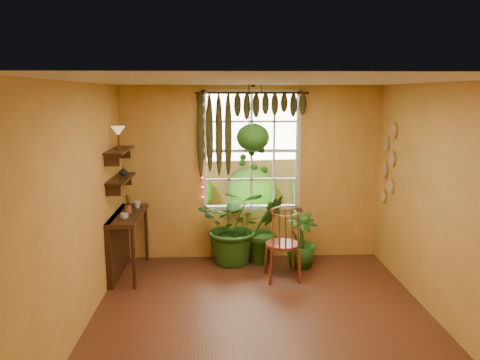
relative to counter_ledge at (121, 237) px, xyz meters
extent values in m
plane|color=#5A2E19|center=(1.91, -1.60, -0.55)|extent=(4.50, 4.50, 0.00)
plane|color=silver|center=(1.91, -1.60, 2.15)|extent=(4.50, 4.50, 0.00)
plane|color=#E5A34E|center=(1.91, 0.65, 0.80)|extent=(4.00, 0.00, 4.00)
plane|color=#E5A34E|center=(-0.09, -1.60, 0.80)|extent=(0.00, 4.50, 4.50)
plane|color=#E5A34E|center=(3.91, -1.60, 0.80)|extent=(0.00, 4.50, 4.50)
cube|color=silver|center=(1.91, 0.68, 1.15)|extent=(1.52, 0.10, 1.86)
cube|color=white|center=(1.91, 0.71, 1.15)|extent=(1.38, 0.01, 1.78)
cylinder|color=#33200E|center=(1.91, 0.57, 2.03)|extent=(1.70, 0.04, 0.04)
cube|color=#33200E|center=(0.11, 0.00, 0.32)|extent=(0.40, 1.20, 0.06)
cube|color=#33200E|center=(-0.05, 0.00, -0.10)|extent=(0.08, 1.18, 0.90)
cylinder|color=#33200E|center=(0.27, -0.55, -0.12)|extent=(0.05, 0.05, 0.86)
cylinder|color=#33200E|center=(0.27, 0.55, -0.12)|extent=(0.05, 0.05, 0.86)
cube|color=#33200E|center=(0.03, 0.00, 0.85)|extent=(0.25, 0.90, 0.04)
cube|color=#33200E|center=(0.03, 0.00, 1.25)|extent=(0.25, 0.90, 0.04)
cube|color=#275B1A|center=(1.91, 5.65, -0.57)|extent=(14.00, 10.00, 0.04)
cube|color=olive|center=(1.91, 3.85, 0.35)|extent=(12.00, 0.10, 1.80)
plane|color=#90B8F2|center=(1.91, 7.45, 1.00)|extent=(12.00, 0.00, 12.00)
cylinder|color=brown|center=(2.29, -0.27, -0.06)|extent=(0.51, 0.51, 0.04)
torus|color=brown|center=(2.30, -0.47, 0.48)|extent=(0.45, 0.07, 0.45)
imported|color=#144C15|center=(1.65, 0.37, 0.04)|extent=(1.20, 1.08, 1.19)
imported|color=#144C15|center=(2.11, 0.38, -0.02)|extent=(0.71, 0.64, 1.06)
imported|color=#144C15|center=(2.62, 0.16, -0.13)|extent=(0.62, 0.62, 0.85)
ellipsoid|color=black|center=(1.91, 0.32, 1.32)|extent=(0.29, 0.29, 0.17)
ellipsoid|color=#144C15|center=(1.91, 0.32, 1.39)|extent=(0.48, 0.48, 0.41)
imported|color=silver|center=(0.13, -0.33, 0.39)|extent=(0.13, 0.13, 0.09)
imported|color=beige|center=(0.19, 0.31, 0.40)|extent=(0.13, 0.13, 0.10)
cylinder|color=#99442C|center=(0.11, 0.03, 0.40)|extent=(0.09, 0.09, 0.11)
imported|color=#B2AD99|center=(0.04, 0.16, 0.93)|extent=(0.16, 0.16, 0.13)
cylinder|color=brown|center=(0.05, -0.10, 1.28)|extent=(0.11, 0.11, 0.03)
cylinder|color=brown|center=(0.05, -0.10, 1.38)|extent=(0.03, 0.03, 0.19)
cone|color=slate|center=(0.05, -0.10, 1.52)|extent=(0.19, 0.19, 0.13)
camera|label=1|loc=(1.44, -6.49, 2.03)|focal=35.00mm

